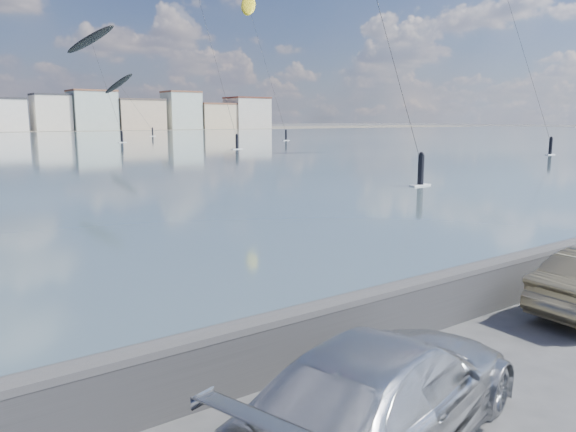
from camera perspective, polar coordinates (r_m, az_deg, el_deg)
The scene contains 5 objects.
seawall at distance 8.67m, azimuth -0.28°, elevation -12.49°, with size 400.00×0.36×1.08m.
car_silver at distance 7.10m, azimuth 9.97°, elevation -17.02°, with size 1.93×4.75×1.38m, color #AEB1B6.
kitesurfer_7 at distance 111.00m, azimuth -19.39°, elevation 16.49°, with size 8.98×18.79×20.89m.
kitesurfer_10 at distance 114.89m, azimuth -4.02°, elevation 20.48°, with size 7.30×18.94×28.57m.
kitesurfer_13 at distance 142.18m, azimuth -16.77°, elevation 12.68°, with size 6.88×18.72×14.79m.
Camera 1 is at (-4.69, -3.80, 3.88)m, focal length 35.00 mm.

